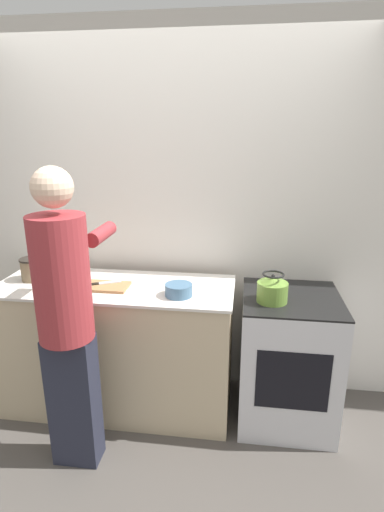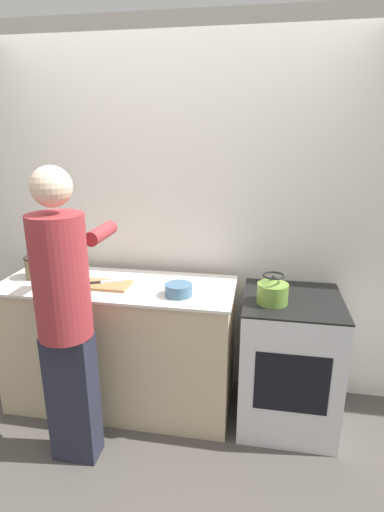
# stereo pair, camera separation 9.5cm
# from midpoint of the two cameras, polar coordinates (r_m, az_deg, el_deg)

# --- Properties ---
(ground_plane) EXTENTS (12.00, 12.00, 0.00)m
(ground_plane) POSITION_cam_midpoint_polar(r_m,az_deg,el_deg) (2.85, -5.73, -24.09)
(ground_plane) COLOR #4C4742
(wall_back) EXTENTS (8.00, 0.05, 2.60)m
(wall_back) POSITION_cam_midpoint_polar(r_m,az_deg,el_deg) (2.87, -3.34, 5.67)
(wall_back) COLOR silver
(wall_back) RESTS_ON ground_plane
(counter) EXTENTS (1.57, 0.60, 0.91)m
(counter) POSITION_cam_midpoint_polar(r_m,az_deg,el_deg) (2.89, -11.43, -12.53)
(counter) COLOR #C6B28E
(counter) RESTS_ON ground_plane
(oven) EXTENTS (0.61, 0.63, 0.88)m
(oven) POSITION_cam_midpoint_polar(r_m,az_deg,el_deg) (2.79, 12.47, -14.09)
(oven) COLOR silver
(oven) RESTS_ON ground_plane
(person) EXTENTS (0.33, 0.57, 1.73)m
(person) POSITION_cam_midpoint_polar(r_m,az_deg,el_deg) (2.28, -18.69, -7.70)
(person) COLOR #242636
(person) RESTS_ON ground_plane
(cutting_board) EXTENTS (0.39, 0.19, 0.02)m
(cutting_board) POSITION_cam_midpoint_polar(r_m,az_deg,el_deg) (2.68, -14.23, -4.19)
(cutting_board) COLOR #A87A4C
(cutting_board) RESTS_ON counter
(knife) EXTENTS (0.23, 0.13, 0.01)m
(knife) POSITION_cam_midpoint_polar(r_m,az_deg,el_deg) (2.69, -13.72, -3.79)
(knife) COLOR silver
(knife) RESTS_ON cutting_board
(kettle) EXTENTS (0.19, 0.19, 0.18)m
(kettle) POSITION_cam_midpoint_polar(r_m,az_deg,el_deg) (2.47, 10.33, -4.77)
(kettle) COLOR olive
(kettle) RESTS_ON oven
(bowl_prep) EXTENTS (0.17, 0.17, 0.07)m
(bowl_prep) POSITION_cam_midpoint_polar(r_m,az_deg,el_deg) (2.46, -3.02, -4.88)
(bowl_prep) COLOR #426684
(bowl_prep) RESTS_ON counter
(canister_jar) EXTENTS (0.16, 0.16, 0.15)m
(canister_jar) POSITION_cam_midpoint_polar(r_m,az_deg,el_deg) (2.93, -22.70, -1.73)
(canister_jar) COLOR #756047
(canister_jar) RESTS_ON counter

